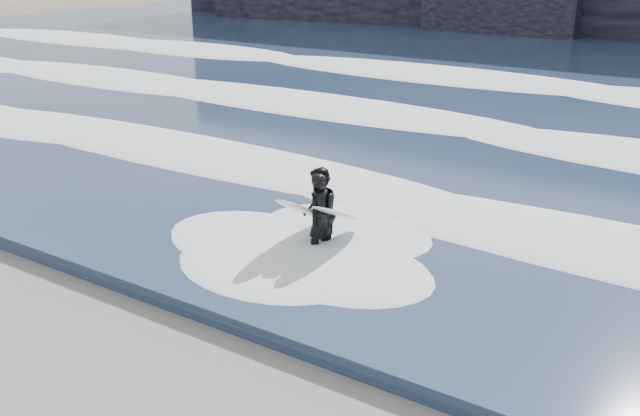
# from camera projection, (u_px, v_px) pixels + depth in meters

# --- Properties ---
(sea) EXTENTS (90.00, 52.00, 0.30)m
(sea) POSITION_uv_depth(u_px,v_px,m) (573.00, 74.00, 32.26)
(sea) COLOR navy
(sea) RESTS_ON ground
(foam_near) EXTENTS (60.00, 3.20, 0.20)m
(foam_near) POSITION_uv_depth(u_px,v_px,m) (339.00, 187.00, 16.53)
(foam_near) COLOR white
(foam_near) RESTS_ON sea
(foam_mid) EXTENTS (60.00, 4.00, 0.24)m
(foam_mid) POSITION_uv_depth(u_px,v_px,m) (459.00, 126.00, 22.00)
(foam_mid) COLOR white
(foam_mid) RESTS_ON sea
(foam_far) EXTENTS (60.00, 4.80, 0.30)m
(foam_far) POSITION_uv_depth(u_px,v_px,m) (547.00, 81.00, 29.03)
(foam_far) COLOR white
(foam_far) RESTS_ON sea
(surfer_left) EXTENTS (0.99, 1.99, 1.70)m
(surfer_left) POSITION_uv_depth(u_px,v_px,m) (317.00, 215.00, 13.53)
(surfer_left) COLOR black
(surfer_left) RESTS_ON ground
(surfer_right) EXTENTS (1.23, 1.80, 1.76)m
(surfer_right) POSITION_uv_depth(u_px,v_px,m) (321.00, 212.00, 13.61)
(surfer_right) COLOR black
(surfer_right) RESTS_ON ground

